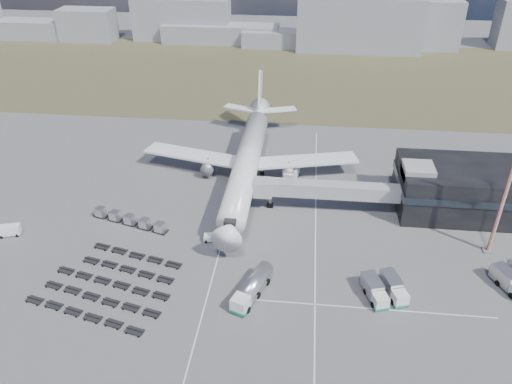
# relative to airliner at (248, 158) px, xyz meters

# --- Properties ---
(ground) EXTENTS (420.00, 420.00, 0.00)m
(ground) POSITION_rel_airliner_xyz_m (0.00, -32.38, -5.29)
(ground) COLOR #565659
(ground) RESTS_ON ground
(grass_strip) EXTENTS (420.00, 90.00, 0.01)m
(grass_strip) POSITION_rel_airliner_xyz_m (0.00, 77.62, -5.29)
(grass_strip) COLOR #4C492E
(grass_strip) RESTS_ON ground
(lane_markings) EXTENTS (47.12, 110.00, 0.01)m
(lane_markings) POSITION_rel_airliner_xyz_m (9.77, -29.38, -5.29)
(lane_markings) COLOR silver
(lane_markings) RESTS_ON ground
(terminal) EXTENTS (30.40, 16.40, 11.00)m
(terminal) POSITION_rel_airliner_xyz_m (47.77, -8.41, -0.04)
(terminal) COLOR black
(terminal) RESTS_ON ground
(jet_bridge) EXTENTS (30.30, 3.80, 7.05)m
(jet_bridge) POSITION_rel_airliner_xyz_m (15.90, -11.95, -0.24)
(jet_bridge) COLOR #939399
(jet_bridge) RESTS_ON ground
(airliner) EXTENTS (51.59, 64.53, 17.62)m
(airliner) POSITION_rel_airliner_xyz_m (0.00, 0.00, 0.00)
(airliner) COLOR white
(airliner) RESTS_ON ground
(skyline) EXTENTS (297.80, 27.46, 22.86)m
(skyline) POSITION_rel_airliner_xyz_m (-1.89, 117.54, 3.26)
(skyline) COLOR gray
(skyline) RESTS_ON ground
(fuel_tanker) EXTENTS (6.34, 11.14, 3.51)m
(fuel_tanker) POSITION_rel_airliner_xyz_m (5.46, -39.34, -3.54)
(fuel_tanker) COLOR white
(fuel_tanker) RESTS_ON ground
(pushback_tug) EXTENTS (3.20, 1.99, 1.40)m
(pushback_tug) POSITION_rel_airliner_xyz_m (-4.00, -25.03, -4.59)
(pushback_tug) COLOR white
(pushback_tug) RESTS_ON ground
(utility_van) EXTENTS (4.49, 2.95, 2.22)m
(utility_van) POSITION_rel_airliner_xyz_m (-43.88, -27.48, -4.18)
(utility_van) COLOR white
(utility_van) RESTS_ON ground
(catering_truck) EXTENTS (3.82, 6.33, 2.72)m
(catering_truck) POSITION_rel_airliner_xyz_m (10.25, 0.31, -3.90)
(catering_truck) COLOR white
(catering_truck) RESTS_ON ground
(service_trucks_near) EXTENTS (7.67, 8.42, 2.81)m
(service_trucks_near) POSITION_rel_airliner_xyz_m (27.37, -37.12, -3.76)
(service_trucks_near) COLOR white
(service_trucks_near) RESTS_ON ground
(uld_row) EXTENTS (17.09, 6.64, 1.90)m
(uld_row) POSITION_rel_airliner_xyz_m (-21.61, -21.29, -4.16)
(uld_row) COLOR black
(uld_row) RESTS_ON ground
(baggage_dollies) EXTENTS (24.72, 22.15, 0.69)m
(baggage_dollies) POSITION_rel_airliner_xyz_m (-19.04, -39.56, -4.95)
(baggage_dollies) COLOR black
(baggage_dollies) RESTS_ON ground
(floodlight_mast) EXTENTS (2.45, 1.99, 25.73)m
(floodlight_mast) POSITION_rel_airliner_xyz_m (48.40, -22.66, 7.60)
(floodlight_mast) COLOR #AE331B
(floodlight_mast) RESTS_ON ground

